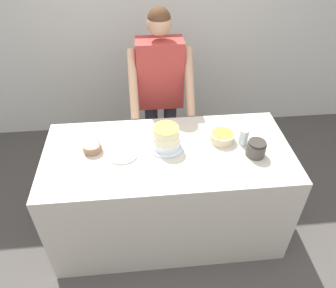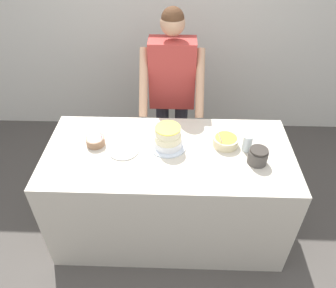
% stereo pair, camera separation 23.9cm
% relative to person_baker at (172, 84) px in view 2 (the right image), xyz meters
% --- Properties ---
extents(ground_plane, '(14.00, 14.00, 0.00)m').
position_rel_person_baker_xyz_m(ground_plane, '(-0.01, -1.24, -1.04)').
color(ground_plane, '#4C4742').
extents(wall_back, '(10.00, 0.05, 2.60)m').
position_rel_person_baker_xyz_m(wall_back, '(-0.01, 0.84, 0.26)').
color(wall_back, silver).
rests_on(wall_back, ground_plane).
extents(counter, '(1.90, 0.88, 0.91)m').
position_rel_person_baker_xyz_m(counter, '(-0.01, -0.80, -0.59)').
color(counter, beige).
rests_on(counter, ground_plane).
extents(person_baker, '(0.57, 0.49, 1.73)m').
position_rel_person_baker_xyz_m(person_baker, '(0.00, 0.00, 0.00)').
color(person_baker, '#2D2D38').
rests_on(person_baker, ground_plane).
extents(cake, '(0.29, 0.29, 0.18)m').
position_rel_person_baker_xyz_m(cake, '(-0.01, -0.74, -0.05)').
color(cake, silver).
rests_on(cake, counter).
extents(frosting_bowl_orange, '(0.20, 0.20, 0.14)m').
position_rel_person_baker_xyz_m(frosting_bowl_orange, '(0.43, -0.71, -0.09)').
color(frosting_bowl_orange, beige).
rests_on(frosting_bowl_orange, counter).
extents(frosting_bowl_pink, '(0.14, 0.14, 0.14)m').
position_rel_person_baker_xyz_m(frosting_bowl_pink, '(-0.58, -0.74, -0.09)').
color(frosting_bowl_pink, '#936B4C').
rests_on(frosting_bowl_pink, counter).
extents(drinking_glass, '(0.07, 0.07, 0.13)m').
position_rel_person_baker_xyz_m(drinking_glass, '(0.59, -0.76, -0.06)').
color(drinking_glass, silver).
rests_on(drinking_glass, counter).
extents(ceramic_plate, '(0.23, 0.23, 0.01)m').
position_rel_person_baker_xyz_m(ceramic_plate, '(-0.35, -0.81, -0.12)').
color(ceramic_plate, white).
rests_on(ceramic_plate, counter).
extents(stoneware_jar, '(0.14, 0.14, 0.12)m').
position_rel_person_baker_xyz_m(stoneware_jar, '(0.64, -0.91, -0.07)').
color(stoneware_jar, '#4C4742').
rests_on(stoneware_jar, counter).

